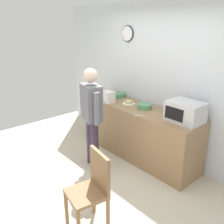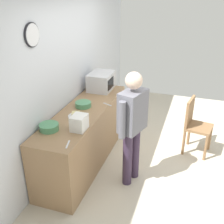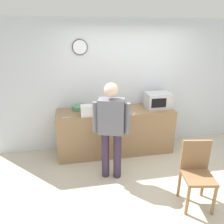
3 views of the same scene
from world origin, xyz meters
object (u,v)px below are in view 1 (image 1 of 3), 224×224
object	(u,v)px
salad_bowl	(118,95)
microwave	(185,112)
person_standing	(92,112)
wooden_chair	(92,188)
sandwich_plate	(129,103)
spoon_utensil	(94,98)
cereal_bowl	(145,106)
toaster	(108,97)
fork_utensil	(140,115)

from	to	relation	value
salad_bowl	microwave	bearing A→B (deg)	-4.77
salad_bowl	person_standing	xyz separation A→B (m)	(0.47, -0.98, 0.01)
wooden_chair	salad_bowl	bearing A→B (deg)	130.66
sandwich_plate	wooden_chair	bearing A→B (deg)	-56.60
spoon_utensil	person_standing	distance (m)	0.93
cereal_bowl	microwave	bearing A→B (deg)	-0.58
salad_bowl	toaster	world-z (taller)	toaster
sandwich_plate	person_standing	world-z (taller)	person_standing
salad_bowl	person_standing	size ratio (longest dim) A/B	0.15
salad_bowl	person_standing	world-z (taller)	person_standing
toaster	fork_utensil	distance (m)	0.87
fork_utensil	spoon_utensil	size ratio (longest dim) A/B	1.00
salad_bowl	toaster	distance (m)	0.39
microwave	cereal_bowl	bearing A→B (deg)	179.42
toaster	wooden_chair	bearing A→B (deg)	-45.31
spoon_utensil	person_standing	xyz separation A→B (m)	(0.71, -0.60, 0.05)
microwave	salad_bowl	world-z (taller)	microwave
cereal_bowl	fork_utensil	xyz separation A→B (m)	(0.19, -0.32, -0.03)
toaster	person_standing	bearing A→B (deg)	-61.36
sandwich_plate	person_standing	distance (m)	0.82
spoon_utensil	salad_bowl	bearing A→B (deg)	57.36
toaster	fork_utensil	bearing A→B (deg)	-5.44
toaster	person_standing	xyz separation A→B (m)	(0.34, -0.62, -0.05)
sandwich_plate	fork_utensil	xyz separation A→B (m)	(0.53, -0.29, -0.02)
sandwich_plate	person_standing	bearing A→B (deg)	-89.55
cereal_bowl	toaster	world-z (taller)	toaster
spoon_utensil	cereal_bowl	bearing A→B (deg)	13.95
fork_utensil	sandwich_plate	bearing A→B (deg)	151.52
salad_bowl	wooden_chair	size ratio (longest dim) A/B	0.26
spoon_utensil	person_standing	bearing A→B (deg)	-39.91
microwave	toaster	xyz separation A→B (m)	(-1.46, -0.23, -0.05)
sandwich_plate	fork_utensil	size ratio (longest dim) A/B	1.30
toaster	spoon_utensil	bearing A→B (deg)	-177.00
sandwich_plate	toaster	size ratio (longest dim) A/B	1.00
toaster	spoon_utensil	world-z (taller)	toaster
toaster	person_standing	world-z (taller)	person_standing
fork_utensil	wooden_chair	xyz separation A→B (m)	(0.54, -1.33, -0.38)
toaster	spoon_utensil	xyz separation A→B (m)	(-0.38, -0.02, -0.10)
fork_utensil	wooden_chair	bearing A→B (deg)	-68.04
salad_bowl	wooden_chair	distance (m)	2.38
microwave	person_standing	world-z (taller)	person_standing
person_standing	wooden_chair	bearing A→B (deg)	-36.88
spoon_utensil	fork_utensil	bearing A→B (deg)	-2.88
microwave	sandwich_plate	xyz separation A→B (m)	(-1.13, -0.03, -0.13)
microwave	cereal_bowl	distance (m)	0.79
toaster	fork_utensil	world-z (taller)	toaster
microwave	person_standing	bearing A→B (deg)	-142.80
toaster	wooden_chair	xyz separation A→B (m)	(1.40, -1.41, -0.48)
toaster	person_standing	distance (m)	0.70
sandwich_plate	toaster	distance (m)	0.40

